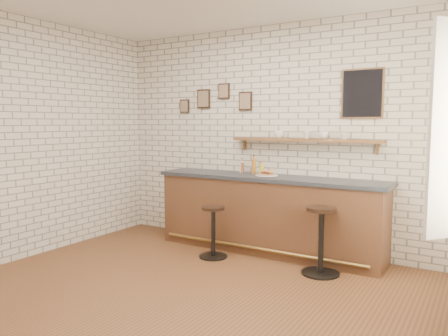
{
  "coord_description": "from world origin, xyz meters",
  "views": [
    {
      "loc": [
        2.43,
        -3.42,
        1.71
      ],
      "look_at": [
        -0.19,
        0.9,
        1.18
      ],
      "focal_mm": 35.0,
      "sensor_mm": 36.0,
      "label": 1
    }
  ],
  "objects": [
    {
      "name": "bitters_bottle_amber",
      "position": [
        -0.3,
        1.85,
        1.11
      ],
      "size": [
        0.06,
        0.06,
        0.25
      ],
      "color": "#AC661B",
      "rests_on": "bar_counter"
    },
    {
      "name": "shelf_cup_b",
      "position": [
        0.44,
        1.9,
        1.54
      ],
      "size": [
        0.13,
        0.13,
        0.09
      ],
      "primitive_type": "imported",
      "rotation": [
        0.0,
        0.0,
        0.97
      ],
      "color": "white",
      "rests_on": "wall_shelf"
    },
    {
      "name": "ciabatta_sandwich",
      "position": [
        -0.03,
        1.72,
        1.06
      ],
      "size": [
        0.22,
        0.16,
        0.07
      ],
      "color": "tan",
      "rests_on": "sandwich_plate"
    },
    {
      "name": "wall_shelf",
      "position": [
        0.4,
        1.9,
        1.48
      ],
      "size": [
        2.0,
        0.18,
        0.18
      ],
      "color": "brown",
      "rests_on": "ground"
    },
    {
      "name": "potato_chips",
      "position": [
        -0.06,
        1.72,
        1.02
      ],
      "size": [
        0.25,
        0.18,
        0.0
      ],
      "color": "#C08B43",
      "rests_on": "sandwich_plate"
    },
    {
      "name": "shelf_cup_a",
      "position": [
        0.05,
        1.9,
        1.55
      ],
      "size": [
        0.13,
        0.13,
        0.1
      ],
      "primitive_type": "imported",
      "rotation": [
        0.0,
        0.0,
        -0.04
      ],
      "color": "white",
      "rests_on": "wall_shelf"
    },
    {
      "name": "shelf_cup_c",
      "position": [
        0.66,
        1.9,
        1.54
      ],
      "size": [
        0.15,
        0.15,
        0.09
      ],
      "primitive_type": "imported",
      "rotation": [
        0.0,
        0.0,
        1.1
      ],
      "color": "white",
      "rests_on": "wall_shelf"
    },
    {
      "name": "bitters_bottle_white",
      "position": [
        -0.49,
        1.85,
        1.09
      ],
      "size": [
        0.05,
        0.05,
        0.21
      ],
      "color": "silver",
      "rests_on": "bar_counter"
    },
    {
      "name": "bitters_bottle_brown",
      "position": [
        -0.47,
        1.85,
        1.08
      ],
      "size": [
        0.06,
        0.06,
        0.18
      ],
      "color": "brown",
      "rests_on": "bar_counter"
    },
    {
      "name": "back_wall_decor",
      "position": [
        0.23,
        1.98,
        2.05
      ],
      "size": [
        2.96,
        0.02,
        0.56
      ],
      "color": "black",
      "rests_on": "ground"
    },
    {
      "name": "bar_stool_left",
      "position": [
        -0.49,
        1.12,
        0.35
      ],
      "size": [
        0.38,
        0.38,
        0.65
      ],
      "color": "black",
      "rests_on": "ground"
    },
    {
      "name": "bar_stool_right",
      "position": [
        0.88,
        1.23,
        0.41
      ],
      "size": [
        0.43,
        0.43,
        0.77
      ],
      "color": "black",
      "rests_on": "ground"
    },
    {
      "name": "condiment_bottle_yellow",
      "position": [
        -0.18,
        1.85,
        1.08
      ],
      "size": [
        0.05,
        0.05,
        0.17
      ],
      "color": "gold",
      "rests_on": "bar_counter"
    },
    {
      "name": "ground",
      "position": [
        0.0,
        0.0,
        0.0
      ],
      "size": [
        5.0,
        5.0,
        0.0
      ],
      "primitive_type": "plane",
      "color": "brown",
      "rests_on": "ground"
    },
    {
      "name": "bar_counter",
      "position": [
        -0.0,
        1.7,
        0.51
      ],
      "size": [
        3.1,
        0.65,
        1.01
      ],
      "color": "brown",
      "rests_on": "ground"
    },
    {
      "name": "shelf_cup_d",
      "position": [
        0.92,
        1.9,
        1.54
      ],
      "size": [
        0.11,
        0.11,
        0.08
      ],
      "primitive_type": "imported",
      "rotation": [
        0.0,
        0.0,
        0.27
      ],
      "color": "white",
      "rests_on": "wall_shelf"
    },
    {
      "name": "sandwich_plate",
      "position": [
        -0.04,
        1.72,
        1.02
      ],
      "size": [
        0.28,
        0.28,
        0.01
      ],
      "primitive_type": "cylinder",
      "color": "white",
      "rests_on": "bar_counter"
    }
  ]
}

